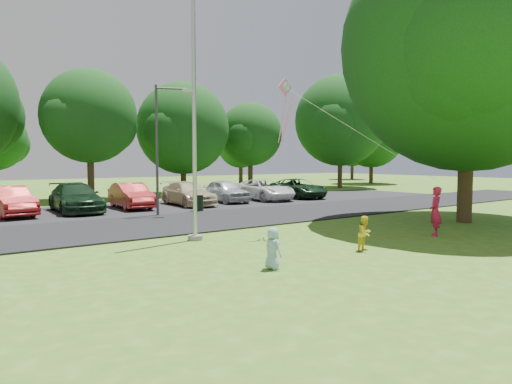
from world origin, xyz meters
TOP-DOWN VIEW (x-y plane):
  - ground at (0.00, 0.00)m, footprint 120.00×120.00m
  - park_road at (0.00, 9.00)m, footprint 60.00×6.00m
  - parking_strip at (0.00, 15.50)m, footprint 42.00×7.00m
  - flagpole at (-3.50, 5.00)m, footprint 0.50×0.50m
  - street_lamp at (-1.57, 11.66)m, footprint 1.64×0.86m
  - trash_can at (0.69, 12.25)m, footprint 0.55×0.55m
  - big_tree at (7.89, 1.87)m, footprint 11.20×10.66m
  - tree_row at (1.59, 24.23)m, footprint 64.35×11.94m
  - horizon_trees at (4.06, 33.88)m, footprint 77.46×7.20m
  - parked_cars at (0.84, 15.41)m, footprint 23.29×5.17m
  - woman at (3.70, 0.65)m, footprint 0.76×0.74m
  - child_yellow at (-0.36, 0.39)m, footprint 0.56×0.46m
  - child_blue at (-3.99, 0.22)m, footprint 0.36×0.52m
  - kite at (-0.41, 3.84)m, footprint 4.52×3.53m

SIDE VIEW (x-z plane):
  - ground at x=0.00m, z-range 0.00..0.00m
  - park_road at x=0.00m, z-range 0.00..0.06m
  - parking_strip at x=0.00m, z-range 0.00..0.06m
  - trash_can at x=0.69m, z-range 0.00..0.88m
  - child_blue at x=-3.99m, z-range 0.00..1.04m
  - child_yellow at x=-0.36m, z-range 0.00..1.04m
  - parked_cars at x=0.84m, z-range 0.03..1.48m
  - woman at x=3.70m, z-range 0.00..1.75m
  - street_lamp at x=-1.57m, z-range 0.63..6.84m
  - flagpole at x=-3.50m, z-range -0.83..9.17m
  - horizon_trees at x=4.06m, z-range 0.79..7.81m
  - kite at x=-0.41m, z-range 2.96..6.52m
  - tree_row at x=1.59m, z-range 0.27..11.15m
  - big_tree at x=7.89m, z-range 0.79..13.64m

